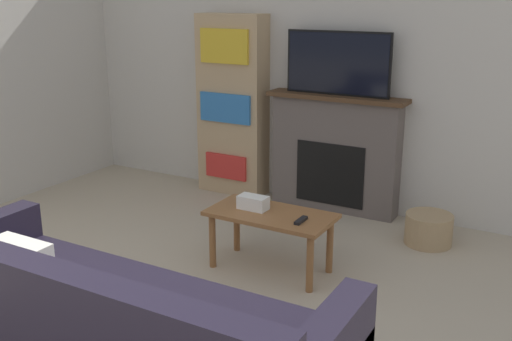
# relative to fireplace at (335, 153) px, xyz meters

# --- Properties ---
(wall_back) EXTENTS (6.26, 0.06, 2.70)m
(wall_back) POSITION_rel_fireplace_xyz_m (-0.25, 0.14, 0.80)
(wall_back) COLOR beige
(wall_back) RESTS_ON ground_plane
(fireplace) EXTENTS (1.31, 0.28, 1.10)m
(fireplace) POSITION_rel_fireplace_xyz_m (0.00, 0.00, 0.00)
(fireplace) COLOR #605651
(fireplace) RESTS_ON ground_plane
(tv) EXTENTS (0.98, 0.03, 0.57)m
(tv) POSITION_rel_fireplace_xyz_m (0.00, -0.02, 0.83)
(tv) COLOR black
(tv) RESTS_ON fireplace
(couch) EXTENTS (2.44, 0.96, 0.86)m
(couch) POSITION_rel_fireplace_xyz_m (0.04, -3.10, -0.26)
(couch) COLOR black
(couch) RESTS_ON ground_plane
(coffee_table) EXTENTS (0.92, 0.47, 0.45)m
(coffee_table) POSITION_rel_fireplace_xyz_m (0.10, -1.46, -0.17)
(coffee_table) COLOR brown
(coffee_table) RESTS_ON ground_plane
(tissue_box) EXTENTS (0.22, 0.12, 0.10)m
(tissue_box) POSITION_rel_fireplace_xyz_m (-0.05, -1.45, -0.05)
(tissue_box) COLOR white
(tissue_box) RESTS_ON coffee_table
(remote_control) EXTENTS (0.04, 0.15, 0.02)m
(remote_control) POSITION_rel_fireplace_xyz_m (0.37, -1.51, -0.09)
(remote_control) COLOR black
(remote_control) RESTS_ON coffee_table
(bookshelf) EXTENTS (0.70, 0.29, 1.80)m
(bookshelf) POSITION_rel_fireplace_xyz_m (-1.11, -0.02, 0.35)
(bookshelf) COLOR tan
(bookshelf) RESTS_ON ground_plane
(storage_basket) EXTENTS (0.38, 0.38, 0.25)m
(storage_basket) POSITION_rel_fireplace_xyz_m (1.00, -0.40, -0.43)
(storage_basket) COLOR tan
(storage_basket) RESTS_ON ground_plane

